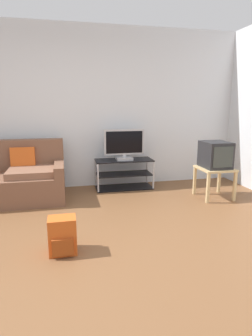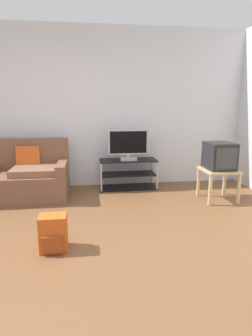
{
  "view_description": "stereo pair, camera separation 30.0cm",
  "coord_description": "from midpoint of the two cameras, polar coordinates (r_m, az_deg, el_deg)",
  "views": [
    {
      "loc": [
        -0.07,
        -2.47,
        1.41
      ],
      "look_at": [
        0.74,
        1.26,
        0.55
      ],
      "focal_mm": 29.99,
      "sensor_mm": 36.0,
      "label": 1
    },
    {
      "loc": [
        0.22,
        -2.53,
        1.41
      ],
      "look_at": [
        0.74,
        1.26,
        0.55
      ],
      "focal_mm": 29.99,
      "sensor_mm": 36.0,
      "label": 2
    }
  ],
  "objects": [
    {
      "name": "crt_tv",
      "position": [
        4.43,
        20.33,
        2.32
      ],
      "size": [
        0.38,
        0.44,
        0.4
      ],
      "color": "#232326",
      "rests_on": "side_table"
    },
    {
      "name": "side_table",
      "position": [
        4.47,
        20.15,
        -1.25
      ],
      "size": [
        0.5,
        0.5,
        0.48
      ],
      "color": "tan",
      "rests_on": "ground_plane"
    },
    {
      "name": "backpack",
      "position": [
        2.89,
        -11.6,
        -12.92
      ],
      "size": [
        0.26,
        0.27,
        0.36
      ],
      "rotation": [
        0.0,
        0.0,
        0.01
      ],
      "color": "#CC561E",
      "rests_on": "ground_plane"
    },
    {
      "name": "couch",
      "position": [
        4.65,
        -21.53,
        -1.8
      ],
      "size": [
        1.88,
        0.88,
        0.88
      ],
      "color": "brown",
      "rests_on": "ground_plane"
    },
    {
      "name": "flat_tv",
      "position": [
        4.72,
        2.28,
        4.69
      ],
      "size": [
        0.68,
        0.22,
        0.52
      ],
      "color": "#B2B2B7",
      "rests_on": "tv_stand"
    },
    {
      "name": "wall_back",
      "position": [
        4.95,
        -8.88,
        11.8
      ],
      "size": [
        9.0,
        0.1,
        2.7
      ],
      "primitive_type": "cube",
      "color": "silver",
      "rests_on": "ground_plane"
    },
    {
      "name": "ground_plane",
      "position": [
        2.88,
        -8.65,
        -17.12
      ],
      "size": [
        9.0,
        9.8,
        0.02
      ],
      "primitive_type": "cube",
      "color": "brown"
    },
    {
      "name": "tv_stand",
      "position": [
        4.84,
        2.18,
        -1.22
      ],
      "size": [
        0.97,
        0.42,
        0.5
      ],
      "color": "black",
      "rests_on": "ground_plane"
    }
  ]
}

